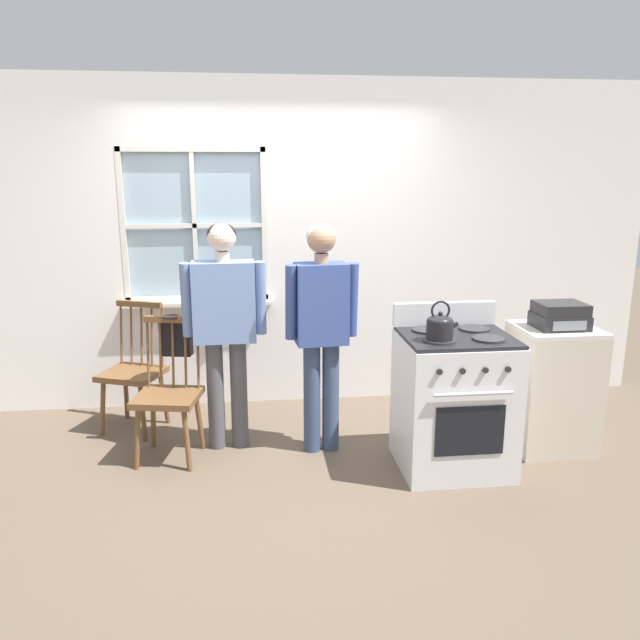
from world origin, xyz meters
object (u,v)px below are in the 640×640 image
object	(u,v)px
chair_by_window	(168,396)
potted_plant	(232,294)
person_teen_center	(321,318)
kettle	(440,326)
handbag	(176,337)
person_elderly_left	(225,315)
side_counter	(552,388)
chair_near_wall	(134,373)
stove	(454,400)
stereo	(560,316)

from	to	relation	value
chair_by_window	potted_plant	distance (m)	1.18
person_teen_center	kettle	bearing A→B (deg)	-40.29
chair_by_window	handbag	bearing A→B (deg)	90.00
person_elderly_left	side_counter	world-z (taller)	person_elderly_left
chair_near_wall	potted_plant	xyz separation A→B (m)	(0.76, 0.41, 0.52)
chair_by_window	person_elderly_left	world-z (taller)	person_elderly_left
chair_near_wall	potted_plant	distance (m)	1.01
stove	handbag	size ratio (longest dim) A/B	3.53
person_elderly_left	potted_plant	xyz separation A→B (m)	(0.04, 0.83, -0.01)
potted_plant	stereo	distance (m)	2.54
chair_near_wall	handbag	distance (m)	0.61
chair_by_window	side_counter	bearing A→B (deg)	7.97
person_teen_center	stereo	world-z (taller)	person_teen_center
person_teen_center	chair_near_wall	bearing A→B (deg)	153.66
person_elderly_left	person_teen_center	size ratio (longest dim) A/B	1.00
person_elderly_left	stereo	distance (m)	2.33
chair_by_window	side_counter	size ratio (longest dim) A/B	1.10
person_elderly_left	stove	xyz separation A→B (m)	(1.51, -0.49, -0.51)
potted_plant	side_counter	world-z (taller)	potted_plant
person_elderly_left	kettle	size ratio (longest dim) A/B	6.58
chair_near_wall	kettle	bearing A→B (deg)	-4.70
chair_near_wall	person_teen_center	bearing A→B (deg)	0.32
kettle	stereo	world-z (taller)	kettle
person_elderly_left	stove	distance (m)	1.67
stereo	stove	bearing A→B (deg)	-166.25
chair_near_wall	person_elderly_left	world-z (taller)	person_elderly_left
chair_near_wall	kettle	size ratio (longest dim) A/B	3.99
stove	stereo	world-z (taller)	stove
handbag	stereo	bearing A→B (deg)	-8.34
handbag	side_counter	bearing A→B (deg)	-7.90
chair_by_window	stereo	distance (m)	2.77
person_teen_center	side_counter	bearing A→B (deg)	-9.75
chair_by_window	chair_near_wall	size ratio (longest dim) A/B	1.00
chair_by_window	person_elderly_left	size ratio (longest dim) A/B	0.61
potted_plant	kettle	bearing A→B (deg)	-47.81
stove	stereo	size ratio (longest dim) A/B	3.19
person_elderly_left	potted_plant	size ratio (longest dim) A/B	7.20
potted_plant	stereo	size ratio (longest dim) A/B	0.66
chair_near_wall	person_elderly_left	xyz separation A→B (m)	(0.73, -0.42, 0.53)
kettle	handbag	size ratio (longest dim) A/B	0.80
chair_near_wall	handbag	xyz separation A→B (m)	(0.37, -0.32, 0.36)
person_teen_center	chair_by_window	bearing A→B (deg)	175.32
chair_near_wall	side_counter	world-z (taller)	chair_near_wall
stove	potted_plant	bearing A→B (deg)	138.18
chair_by_window	person_elderly_left	xyz separation A→B (m)	(0.40, 0.13, 0.53)
handbag	side_counter	distance (m)	2.72
chair_by_window	handbag	xyz separation A→B (m)	(0.04, 0.23, 0.36)
potted_plant	side_counter	size ratio (longest dim) A/B	0.25
chair_near_wall	stove	xyz separation A→B (m)	(2.24, -0.91, 0.02)
handbag	stereo	xyz separation A→B (m)	(2.67, -0.39, 0.17)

